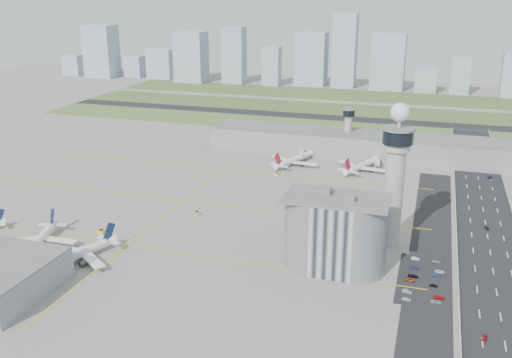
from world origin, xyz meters
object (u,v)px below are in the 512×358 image
(car_lot_6, at_px, (436,302))
(airplane_far_b, at_px, (363,161))
(tug_5, at_px, (389,172))
(car_lot_1, at_px, (407,291))
(car_lot_10, at_px, (440,272))
(admin_building, at_px, (335,233))
(tug_0, at_px, (53,223))
(jet_bridge_far_0, at_px, (302,153))
(tug_2, at_px, (101,231))
(car_lot_2, at_px, (410,279))
(control_tower, at_px, (395,170))
(tug_3, at_px, (197,213))
(jet_bridge_far_1, at_px, (376,159))
(car_lot_8, at_px, (434,285))
(car_lot_7, at_px, (439,297))
(car_hw_1, at_px, (487,228))
(car_lot_11, at_px, (437,262))
(airplane_far_a, at_px, (295,156))
(tug_1, at_px, (58,254))
(car_hw_4, at_px, (463,151))
(car_hw_2, at_px, (489,177))
(secondary_tower, at_px, (348,127))
(car_lot_4, at_px, (414,268))
(airplane_near_c, at_px, (76,249))
(tug_4, at_px, (277,174))
(jet_bridge_near_2, at_px, (60,267))
(car_lot_0, at_px, (407,299))
(car_lot_5, at_px, (415,259))
(car_lot_9, at_px, (437,275))
(car_lot_3, at_px, (413,276))
(car_hw_0, at_px, (485,338))

(car_lot_6, bearing_deg, airplane_far_b, 13.90)
(tug_5, bearing_deg, car_lot_1, -21.68)
(car_lot_6, bearing_deg, car_lot_10, -5.69)
(admin_building, bearing_deg, tug_0, 179.06)
(jet_bridge_far_0, distance_m, tug_2, 164.92)
(jet_bridge_far_0, relative_size, car_lot_2, 3.31)
(control_tower, bearing_deg, tug_3, 176.46)
(airplane_far_b, relative_size, jet_bridge_far_1, 2.98)
(car_lot_8, bearing_deg, car_lot_7, -167.46)
(airplane_far_b, xyz_separation_m, car_hw_1, (69.52, -76.07, -5.23))
(airplane_far_b, relative_size, car_lot_11, 10.66)
(airplane_far_a, bearing_deg, car_lot_7, -127.14)
(tug_1, distance_m, car_hw_4, 285.65)
(tug_1, xyz_separation_m, car_hw_2, (185.18, 169.64, -0.34))
(admin_building, xyz_separation_m, tug_3, (-77.08, 36.01, -14.38))
(tug_3, bearing_deg, secondary_tower, -141.43)
(jet_bridge_far_1, relative_size, car_lot_4, 4.14)
(airplane_far_b, relative_size, tug_3, 13.10)
(airplane_near_c, xyz_separation_m, tug_4, (48.93, 138.95, -4.88))
(jet_bridge_near_2, height_order, car_lot_0, jet_bridge_near_2)
(car_lot_4, bearing_deg, tug_1, 106.85)
(jet_bridge_near_2, xyz_separation_m, car_lot_1, (135.47, 26.39, -2.20))
(secondary_tower, relative_size, car_hw_4, 8.84)
(car_lot_1, bearing_deg, jet_bridge_far_0, 31.54)
(tug_2, height_order, tug_4, tug_2)
(airplane_far_a, xyz_separation_m, car_lot_5, (82.75, -119.11, -5.31))
(tug_1, height_order, car_lot_7, tug_1)
(secondary_tower, distance_m, car_lot_0, 198.44)
(car_lot_7, xyz_separation_m, car_lot_9, (-1.08, 17.74, -0.05))
(car_lot_3, height_order, car_lot_8, car_lot_3)
(car_lot_0, bearing_deg, car_lot_2, -1.12)
(car_lot_7, height_order, car_lot_8, car_lot_7)
(car_hw_0, bearing_deg, car_lot_10, 118.34)
(car_lot_2, height_order, car_hw_1, car_hw_1)
(secondary_tower, bearing_deg, tug_3, -112.05)
(tug_5, height_order, car_lot_2, tug_5)
(admin_building, relative_size, car_lot_1, 10.67)
(tug_2, bearing_deg, control_tower, 111.44)
(tug_1, relative_size, car_lot_7, 0.79)
(airplane_far_b, distance_m, jet_bridge_far_0, 46.83)
(tug_4, height_order, car_hw_1, tug_4)
(tug_0, height_order, car_lot_3, tug_0)
(secondary_tower, xyz_separation_m, car_lot_5, (54.10, -154.96, -18.22))
(car_lot_6, height_order, car_lot_8, car_lot_6)
(secondary_tower, xyz_separation_m, jet_bridge_near_2, (-83.00, -211.00, -15.95))
(car_lot_4, bearing_deg, car_lot_7, -151.39)
(car_lot_9, bearing_deg, tug_1, 99.10)
(car_lot_8, bearing_deg, admin_building, 82.36)
(control_tower, height_order, car_lot_4, control_tower)
(tug_1, distance_m, car_hw_1, 198.86)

